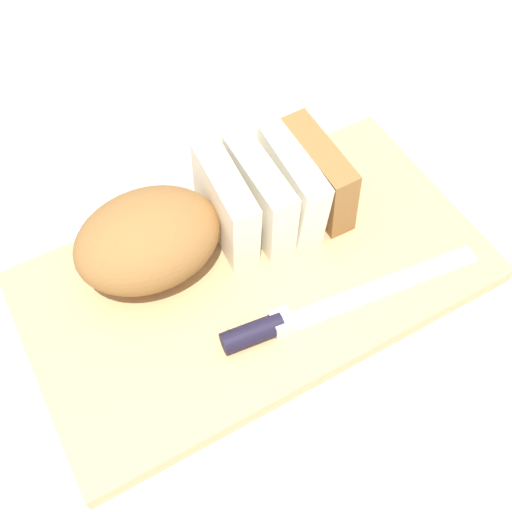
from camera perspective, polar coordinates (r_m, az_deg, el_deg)
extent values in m
plane|color=silver|center=(0.67, 0.00, -2.50)|extent=(3.00, 3.00, 0.00)
cube|color=tan|center=(0.66, 0.00, -2.00)|extent=(0.48, 0.26, 0.02)
ellipsoid|color=#996633|center=(0.63, -9.82, 1.48)|extent=(0.15, 0.12, 0.09)
cube|color=#F2E8CC|center=(0.65, -2.67, 4.84)|extent=(0.04, 0.11, 0.09)
cube|color=#F2E8CC|center=(0.66, 0.31, 5.55)|extent=(0.03, 0.11, 0.09)
cube|color=#F2E8CC|center=(0.66, 3.11, 6.41)|extent=(0.04, 0.11, 0.09)
cube|color=#996633|center=(0.68, 5.68, 7.43)|extent=(0.04, 0.11, 0.09)
cube|color=silver|center=(0.65, 11.26, -2.93)|extent=(0.22, 0.04, 0.00)
cylinder|color=black|center=(0.60, -0.32, -7.04)|extent=(0.06, 0.03, 0.02)
cube|color=silver|center=(0.61, 2.35, -6.08)|extent=(0.02, 0.02, 0.02)
sphere|color=#A8753D|center=(0.66, 1.50, 0.56)|extent=(0.01, 0.01, 0.01)
sphere|color=#A8753D|center=(0.62, 0.45, -6.09)|extent=(0.00, 0.00, 0.00)
sphere|color=#A8753D|center=(0.61, -2.51, -6.86)|extent=(0.00, 0.00, 0.00)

